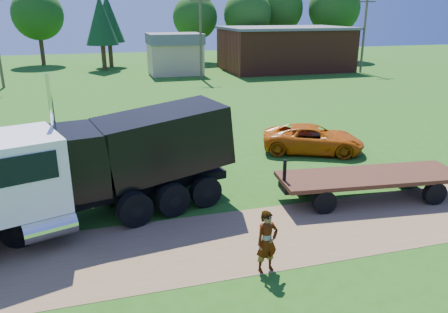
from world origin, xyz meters
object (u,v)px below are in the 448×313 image
object	(u,v)px
white_semi_tractor	(26,187)
black_dump_truck	(122,156)
orange_pickup	(313,139)
spectator_a	(267,242)
flatbed_trailer	(369,180)

from	to	relation	value
white_semi_tractor	black_dump_truck	bearing A→B (deg)	5.37
orange_pickup	spectator_a	xyz separation A→B (m)	(-6.51, -9.87, 0.21)
white_semi_tractor	black_dump_truck	distance (m)	3.45
flatbed_trailer	spectator_a	xyz separation A→B (m)	(-5.84, -3.69, 0.14)
black_dump_truck	flatbed_trailer	xyz separation A→B (m)	(9.50, -1.72, -1.33)
flatbed_trailer	spectator_a	bearing A→B (deg)	-141.93
white_semi_tractor	black_dump_truck	size ratio (longest dim) A/B	0.97
spectator_a	white_semi_tractor	bearing A→B (deg)	138.38
spectator_a	orange_pickup	bearing A→B (deg)	45.77
orange_pickup	spectator_a	world-z (taller)	spectator_a
white_semi_tractor	orange_pickup	size ratio (longest dim) A/B	1.69
white_semi_tractor	flatbed_trailer	distance (m)	12.70
flatbed_trailer	spectator_a	world-z (taller)	spectator_a
orange_pickup	spectator_a	bearing A→B (deg)	170.25
black_dump_truck	spectator_a	world-z (taller)	black_dump_truck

